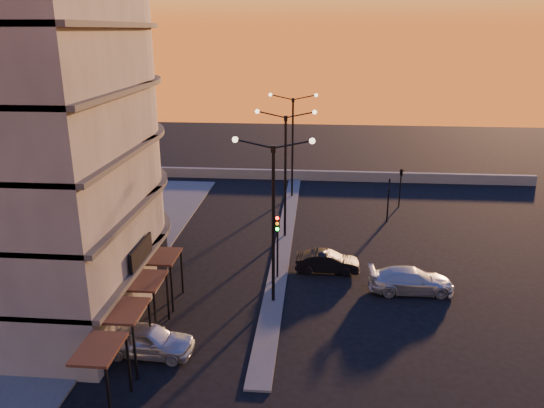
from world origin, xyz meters
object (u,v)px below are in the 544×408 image
Objects in this scene: streetlamp_mid at (285,164)px; car_sedan at (327,262)px; car_hatchback at (147,340)px; car_wagon at (411,280)px; traffic_light_main at (277,236)px.

streetlamp_mid is 2.35× the size of car_sedan.
streetlamp_mid reaches higher than car_hatchback.
car_sedan is 5.43m from car_wagon.
car_sedan is (3.09, 1.42, -2.22)m from traffic_light_main.
traffic_light_main reaches higher than car_hatchback.
streetlamp_mid is 17.27m from car_hatchback.
car_hatchback reaches higher than car_sedan.
traffic_light_main is at bearing -29.95° from car_hatchback.
streetlamp_mid reaches higher than car_sedan.
traffic_light_main is at bearing 81.07° from car_wagon.
car_hatchback is at bearing 116.82° from car_wagon.
car_hatchback is at bearing -123.04° from traffic_light_main.
car_wagon is at bearing -57.59° from car_hatchback.
traffic_light_main reaches higher than car_sedan.
car_sedan is (3.09, -5.71, -4.92)m from streetlamp_mid.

